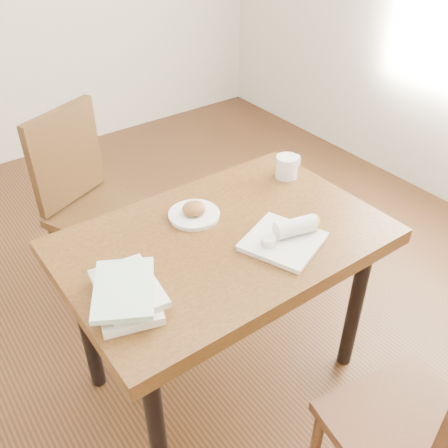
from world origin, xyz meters
TOP-DOWN VIEW (x-y plane):
  - ground at (0.00, 0.00)m, footprint 4.00×5.00m
  - table at (0.00, 0.00)m, footprint 1.14×0.75m
  - chair_near at (0.07, -0.88)m, footprint 0.49×0.49m
  - chair_far at (-0.17, 0.84)m, footprint 0.55×0.55m
  - plate_scone at (-0.02, 0.16)m, footprint 0.19×0.19m
  - coffee_mug at (0.46, 0.18)m, footprint 0.14×0.09m
  - plate_burrito at (0.15, -0.16)m, footprint 0.31×0.31m
  - book_stack at (-0.43, -0.09)m, footprint 0.28×0.31m

SIDE VIEW (x-z plane):
  - ground at x=0.00m, z-range -0.01..0.00m
  - chair_near at x=0.07m, z-range 0.07..1.03m
  - chair_far at x=-0.17m, z-range 0.07..1.03m
  - table at x=0.00m, z-range 0.28..1.03m
  - plate_scone at x=-0.02m, z-range 0.74..0.80m
  - plate_burrito at x=0.15m, z-range 0.73..0.82m
  - book_stack at x=-0.43m, z-range 0.75..0.82m
  - coffee_mug at x=0.46m, z-range 0.75..0.85m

